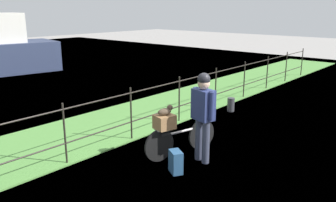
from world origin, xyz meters
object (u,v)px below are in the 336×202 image
bicycle_main (180,139)px  cyclist_person (203,110)px  terrier_dog (166,111)px  mooring_bollard (231,105)px  backpack_on_paving (176,162)px  wooden_crate (165,122)px

bicycle_main → cyclist_person: size_ratio=0.95×
terrier_dog → mooring_bollard: (3.58, 0.74, -0.77)m
backpack_on_paving → terrier_dog: bearing=-1.0°
bicycle_main → backpack_on_paving: bicycle_main is taller
wooden_crate → mooring_bollard: (3.61, 0.73, -0.56)m
mooring_bollard → cyclist_person: bearing=-157.9°
bicycle_main → backpack_on_paving: 0.77m
bicycle_main → wooden_crate: 0.56m
terrier_dog → cyclist_person: (0.39, -0.56, 0.04)m
cyclist_person → backpack_on_paving: bearing=174.6°
wooden_crate → mooring_bollard: size_ratio=0.92×
terrier_dog → mooring_bollard: size_ratio=0.85×
backpack_on_paving → mooring_bollard: (3.89, 1.24, -0.01)m
cyclist_person → wooden_crate: bearing=125.7°
mooring_bollard → bicycle_main: bearing=-165.8°
wooden_crate → terrier_dog: bearing=-14.5°
terrier_dog → mooring_bollard: terrier_dog is taller
bicycle_main → wooden_crate: (-0.36, 0.09, 0.42)m
backpack_on_paving → mooring_bollard: bearing=-42.1°
backpack_on_paving → wooden_crate: bearing=1.4°
terrier_dog → backpack_on_paving: bearing=-121.3°
wooden_crate → backpack_on_paving: size_ratio=0.88×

